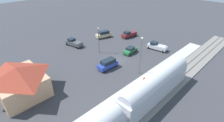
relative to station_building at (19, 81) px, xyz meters
The scene contains 13 objects.
ground_plane 22.56m from the station_building, 100.31° to the right, with size 200.00×200.00×0.00m, color #38383D.
railway_track 28.57m from the station_building, 129.29° to the right, with size 4.80×70.00×0.30m.
platform 26.23m from the station_building, 122.47° to the right, with size 3.20×46.00×0.30m.
station_building is the anchor object (origin of this frame).
pedestrian_on_platform 23.18m from the station_building, 128.62° to the right, with size 0.36×0.36×1.71m.
suv_tan 31.33m from the station_building, 71.27° to the right, with size 3.11×5.23×2.22m.
pickup_maroon 36.22m from the station_building, 83.06° to the right, with size 2.60×5.60×2.14m.
suv_blue 18.18m from the station_building, 105.17° to the right, with size 2.16×4.98×2.22m.
pickup_silver 34.94m from the station_building, 102.13° to the right, with size 5.64×3.14×2.14m.
pickup_charcoal 22.17m from the station_building, 59.15° to the right, with size 5.67×3.25×2.14m.
sedan_green 27.43m from the station_building, 97.15° to the right, with size 2.36×4.69×1.74m.
light_pole_near_platform 23.78m from the station_building, 118.25° to the right, with size 0.44×0.44×8.62m.
light_pole_lot_center 21.54m from the station_building, 82.68° to the right, with size 0.44×0.44×7.14m.
Camera 1 is at (-25.21, 27.64, 21.19)m, focal length 27.22 mm.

